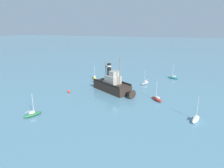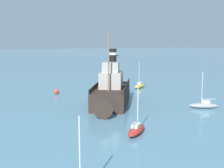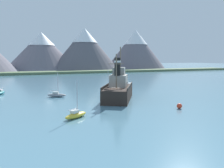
# 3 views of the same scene
# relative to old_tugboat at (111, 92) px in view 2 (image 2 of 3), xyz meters

# --- Properties ---
(ground_plane) EXTENTS (600.00, 600.00, 0.00)m
(ground_plane) POSITION_rel_old_tugboat_xyz_m (-2.07, -2.53, -1.83)
(ground_plane) COLOR teal
(old_tugboat) EXTENTS (10.62, 13.94, 9.90)m
(old_tugboat) POSITION_rel_old_tugboat_xyz_m (0.00, 0.00, 0.00)
(old_tugboat) COLOR #2D231E
(old_tugboat) RESTS_ON ground
(sailboat_grey) EXTENTS (3.85, 2.84, 4.90)m
(sailboat_grey) POSITION_rel_old_tugboat_xyz_m (-10.14, 7.44, -1.40)
(sailboat_grey) COLOR gray
(sailboat_grey) RESTS_ON ground
(sailboat_red) EXTENTS (3.58, 3.33, 4.90)m
(sailboat_red) POSITION_rel_old_tugboat_xyz_m (3.34, 12.54, -1.40)
(sailboat_red) COLOR #B22823
(sailboat_red) RESTS_ON ground
(sailboat_yellow) EXTENTS (3.77, 3.03, 4.90)m
(sailboat_yellow) POSITION_rel_old_tugboat_xyz_m (-11.16, -10.51, -1.40)
(sailboat_yellow) COLOR gold
(sailboat_yellow) RESTS_ON ground
(mooring_buoy) EXTENTS (0.81, 0.81, 0.81)m
(mooring_buoy) POSITION_rel_old_tugboat_xyz_m (4.85, -11.37, -1.43)
(mooring_buoy) COLOR red
(mooring_buoy) RESTS_ON ground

